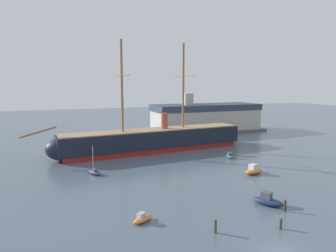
{
  "coord_description": "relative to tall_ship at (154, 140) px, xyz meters",
  "views": [
    {
      "loc": [
        -22.03,
        -23.42,
        17.74
      ],
      "look_at": [
        1.56,
        35.87,
        8.86
      ],
      "focal_mm": 32.45,
      "sensor_mm": 36.0,
      "label": 1
    }
  ],
  "objects": [
    {
      "name": "dockside_warehouse_right",
      "position": [
        29.08,
        24.89,
        2.03
      ],
      "size": [
        43.52,
        16.26,
        14.36
      ],
      "color": "#565659",
      "rests_on": "ground"
    },
    {
      "name": "tall_ship",
      "position": [
        0.0,
        0.0,
        0.0
      ],
      "size": [
        59.25,
        13.06,
        28.49
      ],
      "color": "maroon",
      "rests_on": "ground"
    },
    {
      "name": "sailboat_alongside_bow",
      "position": [
        -17.99,
        -15.37,
        -2.58
      ],
      "size": [
        2.71,
        4.57,
        5.71
      ],
      "color": "#1E284C",
      "rests_on": "ground"
    },
    {
      "name": "motorboat_foreground_right",
      "position": [
        3.65,
        -40.56,
        -2.38
      ],
      "size": [
        3.99,
        4.89,
        1.92
      ],
      "color": "#1E284C",
      "rests_on": "ground"
    },
    {
      "name": "mooring_piling_right_pair",
      "position": [
        0.1,
        -47.14,
        -2.41
      ],
      "size": [
        0.34,
        0.34,
        1.29
      ],
      "primitive_type": "cylinder",
      "color": "#423323",
      "rests_on": "ground"
    },
    {
      "name": "mooring_piling_nearest",
      "position": [
        4.37,
        -43.23,
        -2.24
      ],
      "size": [
        0.35,
        0.35,
        1.62
      ],
      "primitive_type": "cylinder",
      "color": "#382B1E",
      "rests_on": "ground"
    },
    {
      "name": "motorboat_alongside_stern",
      "position": [
        14.44,
        -13.84,
        -2.56
      ],
      "size": [
        2.25,
        3.61,
        1.41
      ],
      "color": "#236670",
      "rests_on": "ground"
    },
    {
      "name": "mooring_piling_left_pair",
      "position": [
        -7.92,
        -45.08,
        -2.23
      ],
      "size": [
        0.34,
        0.34,
        1.65
      ],
      "primitive_type": "cylinder",
      "color": "#4C3D2D",
      "rests_on": "ground"
    },
    {
      "name": "motorboat_mid_right",
      "position": [
        11.63,
        -26.74,
        -2.37
      ],
      "size": [
        5.04,
        3.33,
        1.96
      ],
      "color": "orange",
      "rests_on": "ground"
    },
    {
      "name": "motorboat_foreground_left",
      "position": [
        -15.17,
        -38.98,
        -2.6
      ],
      "size": [
        3.31,
        2.59,
        1.29
      ],
      "color": "orange",
      "rests_on": "ground"
    }
  ]
}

